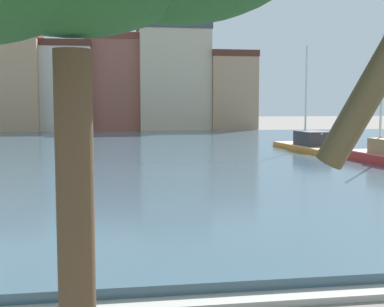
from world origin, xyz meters
The scene contains 10 objects.
harbor_water centered at (0.00, 35.20, 0.16)m, with size 77.99×53.70×0.32m, color #3D5666.
quay_edge_coping centered at (0.00, 8.10, 0.06)m, with size 77.99×0.50×0.12m, color #ADA89E.
sailboat_red centered at (13.63, 25.63, 0.57)m, with size 2.16×6.27×7.16m.
sailboat_orange centered at (12.72, 33.99, 0.53)m, with size 2.64×8.81×7.45m.
mooring_bollard centered at (-1.35, 7.95, 0.25)m, with size 0.24×0.24×0.50m, color #232326.
townhouse_narrow_midrow centered at (-12.68, 64.60, 5.95)m, with size 8.08×6.90×11.87m.
townhouse_end_terrace centered at (-6.50, 66.49, 5.58)m, with size 7.62×7.31×11.13m.
townhouse_tall_gabled centered at (0.52, 67.59, 6.14)m, with size 8.23×6.71×12.26m.
townhouse_corner_house centered at (7.55, 66.75, 6.79)m, with size 9.05×7.10×13.54m.
townhouse_wide_warehouse centered at (14.93, 65.35, 5.12)m, with size 5.94×5.24×10.21m.
Camera 1 is at (-0.78, -0.24, 3.39)m, focal length 48.58 mm.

